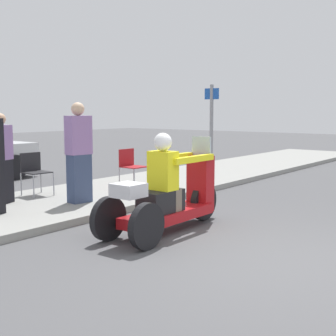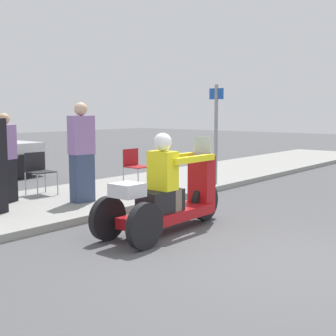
{
  "view_description": "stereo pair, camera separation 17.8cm",
  "coord_description": "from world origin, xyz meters",
  "px_view_note": "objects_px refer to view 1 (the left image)",
  "views": [
    {
      "loc": [
        -4.94,
        -2.2,
        1.75
      ],
      "look_at": [
        0.3,
        1.9,
        0.93
      ],
      "focal_mm": 50.0,
      "sensor_mm": 36.0,
      "label": 1
    },
    {
      "loc": [
        -4.83,
        -2.34,
        1.75
      ],
      "look_at": [
        0.3,
        1.9,
        0.93
      ],
      "focal_mm": 50.0,
      "sensor_mm": 36.0,
      "label": 2
    }
  ],
  "objects_px": {
    "motorcycle_trike": "(168,197)",
    "spectator_by_tree": "(1,160)",
    "spectator_near_curb": "(79,155)",
    "folding_chair_set_back": "(34,169)",
    "folding_chair_curbside": "(131,164)",
    "street_sign": "(211,130)"
  },
  "relations": [
    {
      "from": "motorcycle_trike",
      "to": "spectator_by_tree",
      "type": "relative_size",
      "value": 1.52
    },
    {
      "from": "spectator_near_curb",
      "to": "folding_chair_set_back",
      "type": "height_order",
      "value": "spectator_near_curb"
    },
    {
      "from": "spectator_by_tree",
      "to": "folding_chair_set_back",
      "type": "height_order",
      "value": "spectator_by_tree"
    },
    {
      "from": "spectator_near_curb",
      "to": "folding_chair_curbside",
      "type": "relative_size",
      "value": 2.17
    },
    {
      "from": "spectator_by_tree",
      "to": "spectator_near_curb",
      "type": "xyz_separation_m",
      "value": [
        0.89,
        -1.02,
        0.09
      ]
    },
    {
      "from": "spectator_by_tree",
      "to": "folding_chair_curbside",
      "type": "bearing_deg",
      "value": -13.47
    },
    {
      "from": "motorcycle_trike",
      "to": "folding_chair_curbside",
      "type": "distance_m",
      "value": 3.32
    },
    {
      "from": "motorcycle_trike",
      "to": "folding_chair_curbside",
      "type": "bearing_deg",
      "value": 51.97
    },
    {
      "from": "motorcycle_trike",
      "to": "street_sign",
      "type": "bearing_deg",
      "value": 23.62
    },
    {
      "from": "folding_chair_set_back",
      "to": "motorcycle_trike",
      "type": "bearing_deg",
      "value": -93.88
    },
    {
      "from": "spectator_by_tree",
      "to": "folding_chair_curbside",
      "type": "distance_m",
      "value": 2.74
    },
    {
      "from": "spectator_by_tree",
      "to": "spectator_near_curb",
      "type": "height_order",
      "value": "spectator_near_curb"
    },
    {
      "from": "motorcycle_trike",
      "to": "spectator_by_tree",
      "type": "xyz_separation_m",
      "value": [
        -0.61,
        3.25,
        0.38
      ]
    },
    {
      "from": "spectator_by_tree",
      "to": "folding_chair_curbside",
      "type": "relative_size",
      "value": 1.94
    },
    {
      "from": "spectator_near_curb",
      "to": "folding_chair_set_back",
      "type": "distance_m",
      "value": 1.31
    },
    {
      "from": "motorcycle_trike",
      "to": "spectator_near_curb",
      "type": "xyz_separation_m",
      "value": [
        0.28,
        2.23,
        0.47
      ]
    },
    {
      "from": "spectator_near_curb",
      "to": "folding_chair_curbside",
      "type": "height_order",
      "value": "spectator_near_curb"
    },
    {
      "from": "folding_chair_curbside",
      "to": "street_sign",
      "type": "relative_size",
      "value": 0.37
    },
    {
      "from": "spectator_by_tree",
      "to": "street_sign",
      "type": "xyz_separation_m",
      "value": [
        4.16,
        -1.7,
        0.43
      ]
    },
    {
      "from": "folding_chair_set_back",
      "to": "street_sign",
      "type": "distance_m",
      "value": 3.9
    },
    {
      "from": "folding_chair_set_back",
      "to": "street_sign",
      "type": "bearing_deg",
      "value": -30.35
    },
    {
      "from": "folding_chair_set_back",
      "to": "spectator_near_curb",
      "type": "bearing_deg",
      "value": -88.18
    }
  ]
}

